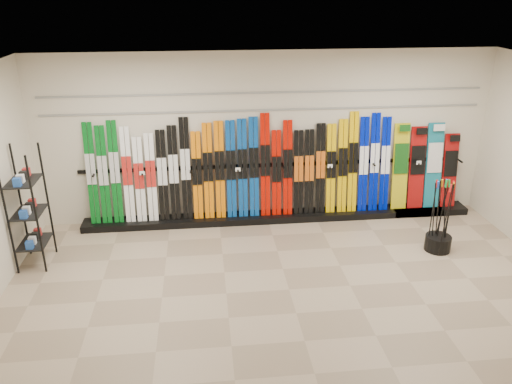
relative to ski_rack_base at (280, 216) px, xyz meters
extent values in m
plane|color=gray|center=(-0.22, -2.28, -0.06)|extent=(8.00, 8.00, 0.00)
plane|color=beige|center=(-0.22, 0.22, 1.44)|extent=(8.00, 0.00, 8.00)
plane|color=silver|center=(-0.22, -2.28, 2.94)|extent=(8.00, 8.00, 0.00)
cube|color=black|center=(0.00, 0.00, 0.00)|extent=(8.00, 0.40, 0.12)
cube|color=#076119|center=(-3.27, 0.07, 0.94)|extent=(0.17, 0.26, 1.76)
cube|color=#076119|center=(-3.07, 0.07, 0.91)|extent=(0.17, 0.25, 1.70)
cube|color=#076119|center=(-2.87, 0.07, 0.95)|extent=(0.17, 0.26, 1.78)
cube|color=white|center=(-2.67, 0.07, 0.89)|extent=(0.17, 0.25, 1.67)
cube|color=white|center=(-2.47, 0.05, 0.80)|extent=(0.17, 0.22, 1.49)
cube|color=white|center=(-2.27, 0.06, 0.83)|extent=(0.17, 0.23, 1.55)
cube|color=black|center=(-2.08, 0.06, 0.86)|extent=(0.17, 0.24, 1.60)
cube|color=black|center=(-1.88, 0.07, 0.89)|extent=(0.17, 0.25, 1.67)
cube|color=black|center=(-1.67, 0.07, 0.96)|extent=(0.17, 0.27, 1.80)
cube|color=orange|center=(-1.48, 0.06, 0.84)|extent=(0.17, 0.23, 1.55)
cube|color=orange|center=(-1.28, 0.07, 0.91)|extent=(0.17, 0.25, 1.69)
cube|color=orange|center=(-1.08, 0.07, 0.92)|extent=(0.17, 0.25, 1.72)
cube|color=#094298|center=(-0.88, 0.07, 0.92)|extent=(0.17, 0.25, 1.73)
cube|color=#094298|center=(-0.67, 0.07, 0.93)|extent=(0.17, 0.26, 1.75)
cube|color=#094298|center=(-0.47, 0.07, 0.95)|extent=(0.17, 0.26, 1.77)
cube|color=#C40C00|center=(-0.27, 0.08, 0.98)|extent=(0.17, 0.27, 1.83)
cube|color=#C40C00|center=(-0.07, 0.06, 0.83)|extent=(0.17, 0.23, 1.53)
cube|color=#C40C00|center=(0.13, 0.07, 0.91)|extent=(0.17, 0.25, 1.70)
cube|color=black|center=(0.33, 0.06, 0.82)|extent=(0.17, 0.23, 1.52)
cube|color=black|center=(0.52, 0.06, 0.82)|extent=(0.17, 0.23, 1.53)
cube|color=black|center=(0.73, 0.06, 0.87)|extent=(0.17, 0.24, 1.63)
cube|color=#EDB803|center=(0.92, 0.06, 0.87)|extent=(0.17, 0.24, 1.62)
cube|color=#EDB803|center=(1.13, 0.07, 0.90)|extent=(0.17, 0.25, 1.69)
cube|color=#EDB803|center=(1.32, 0.08, 0.97)|extent=(0.17, 0.27, 1.82)
cube|color=#0012B5|center=(1.52, 0.07, 0.92)|extent=(0.17, 0.25, 1.72)
cube|color=#0012B5|center=(1.72, 0.07, 0.95)|extent=(0.17, 0.26, 1.79)
cube|color=#0012B5|center=(1.93, 0.07, 0.91)|extent=(0.17, 0.25, 1.71)
cube|color=gold|center=(2.23, 0.08, 0.85)|extent=(0.29, 0.24, 1.58)
cube|color=#990C0C|center=(2.54, 0.08, 0.82)|extent=(0.29, 0.23, 1.52)
cube|color=#14728C|center=(2.87, 0.08, 0.85)|extent=(0.31, 0.24, 1.58)
cube|color=#990C0C|center=(3.19, 0.07, 0.74)|extent=(0.28, 0.21, 1.37)
cube|color=black|center=(-3.97, -1.10, 0.86)|extent=(0.40, 0.60, 1.84)
cylinder|color=black|center=(2.36, -1.41, 0.07)|extent=(0.41, 0.41, 0.25)
cylinder|color=black|center=(2.46, -1.42, 0.55)|extent=(0.05, 0.16, 1.17)
cylinder|color=black|center=(2.32, -1.34, 0.55)|extent=(0.14, 0.10, 1.17)
cylinder|color=black|center=(2.39, -1.33, 0.55)|extent=(0.12, 0.03, 1.18)
cylinder|color=black|center=(2.37, -1.36, 0.55)|extent=(0.11, 0.15, 1.17)
cylinder|color=black|center=(2.35, -1.55, 0.55)|extent=(0.14, 0.15, 1.17)
cylinder|color=black|center=(2.43, -1.49, 0.55)|extent=(0.06, 0.11, 1.18)
cylinder|color=black|center=(2.22, -1.41, 0.55)|extent=(0.15, 0.09, 1.17)
cylinder|color=black|center=(2.43, -1.36, 0.55)|extent=(0.12, 0.14, 1.17)
cylinder|color=black|center=(2.22, -1.35, 0.55)|extent=(0.04, 0.06, 1.18)
cube|color=gray|center=(-0.22, 0.20, 1.94)|extent=(7.60, 0.02, 0.03)
cube|color=gray|center=(-0.22, 0.20, 2.24)|extent=(7.60, 0.02, 0.03)
camera|label=1|loc=(-1.35, -8.18, 3.92)|focal=35.00mm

